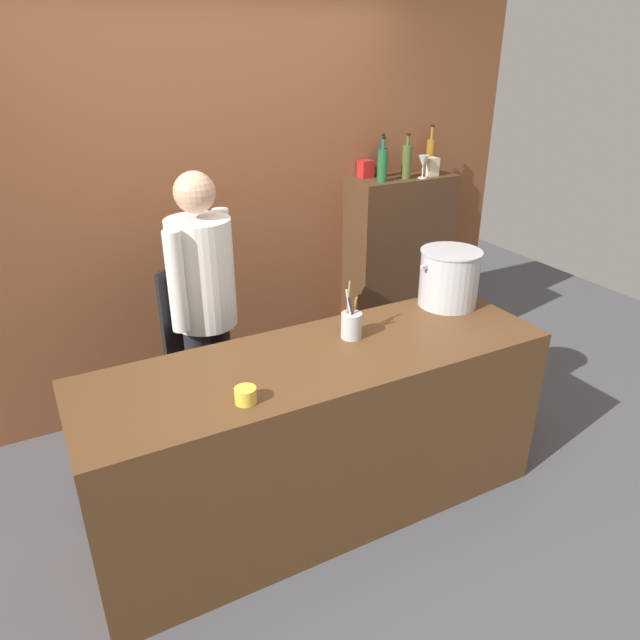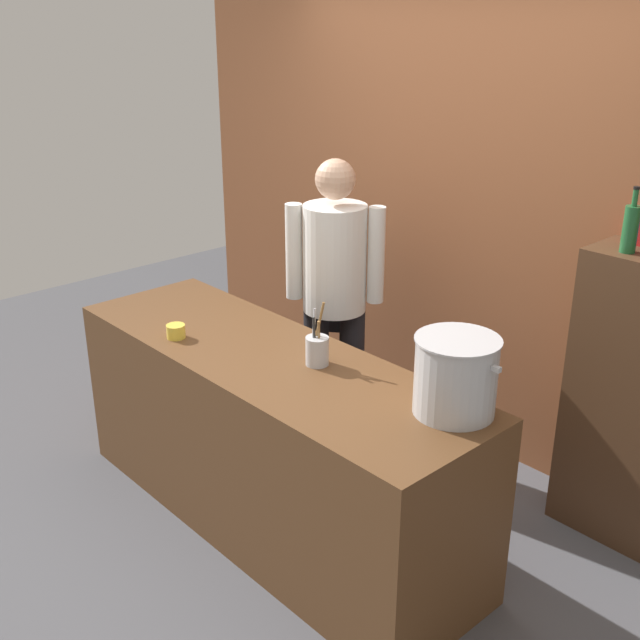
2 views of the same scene
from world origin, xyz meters
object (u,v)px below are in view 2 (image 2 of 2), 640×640
Objects in this scene: chef at (335,288)px; wine_bottle_green at (631,228)px; butter_jar at (176,331)px; stockpot_large at (456,376)px; utensil_crock at (317,350)px.

wine_bottle_green is at bearing 157.23° from chef.
butter_jar is at bearing 43.10° from chef.
chef is 1.34m from stockpot_large.
stockpot_large is at bearing 117.82° from chef.
wine_bottle_green is (0.16, 0.93, 0.45)m from stockpot_large.
stockpot_large is at bearing -99.75° from wine_bottle_green.
butter_jar is at bearing -138.73° from wine_bottle_green.
chef reaches higher than utensil_crock.
utensil_crock is 1.44m from wine_bottle_green.
butter_jar is (-0.13, -0.93, -0.03)m from chef.
chef reaches higher than stockpot_large.
utensil_crock is 1.01× the size of wine_bottle_green.
utensil_crock is 0.74m from butter_jar.
butter_jar is 2.10m from wine_bottle_green.
butter_jar is at bearing -156.11° from utensil_crock.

